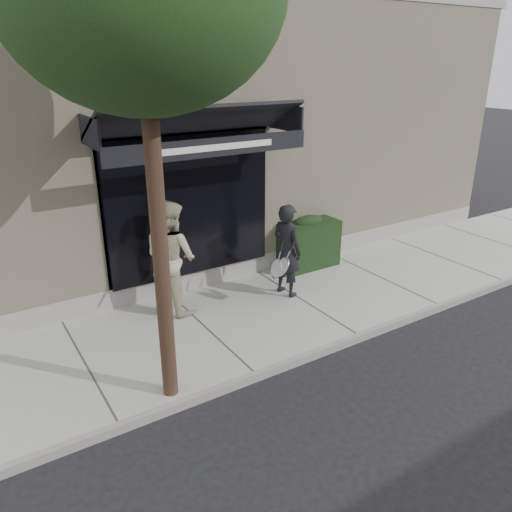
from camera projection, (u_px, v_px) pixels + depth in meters
ground at (301, 305)px, 9.42m from camera, size 80.00×80.00×0.00m
sidewalk at (301, 302)px, 9.40m from camera, size 20.00×3.00×0.12m
curb at (358, 337)px, 8.18m from camera, size 20.00×0.10×0.14m
building_facade at (182, 128)px, 12.30m from camera, size 14.30×8.04×5.64m
hedge at (307, 242)px, 10.71m from camera, size 1.30×0.70×1.14m
pedestrian_front at (287, 250)px, 9.28m from camera, size 0.82×0.80×1.77m
pedestrian_back at (171, 257)px, 8.64m from camera, size 1.05×1.18×2.01m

